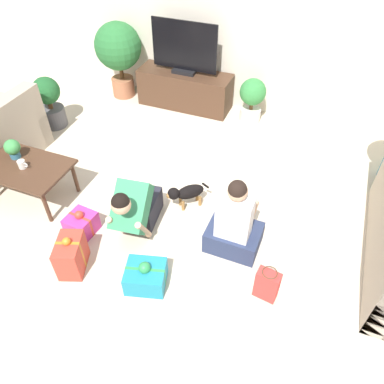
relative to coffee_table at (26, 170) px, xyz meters
The scene contains 17 objects.
ground_plane 1.61m from the coffee_table, ahead, with size 16.00×16.00×0.00m, color beige.
wall_back 3.34m from the coffee_table, 61.13° to the left, with size 8.40×0.06×2.60m.
coffee_table is the anchor object (origin of this frame).
tv_console 2.65m from the coffee_table, 71.95° to the left, with size 1.39×0.45×0.54m.
tv 2.69m from the coffee_table, 71.95° to the left, with size 0.96×0.20×0.73m.
potted_plant_back_left 2.50m from the coffee_table, 95.14° to the left, with size 0.69×0.69×1.14m.
potted_plant_corner_left 1.50m from the coffee_table, 118.21° to the left, with size 0.37×0.37×0.72m.
potted_plant_back_right 3.10m from the coffee_table, 52.95° to the left, with size 0.37×0.37×0.64m.
person_kneeling 1.35m from the coffee_table, ahead, with size 0.42×0.80×0.76m.
person_sitting 2.33m from the coffee_table, ahead, with size 0.52×0.48×0.90m.
dog 1.76m from the coffee_table, 16.29° to the left, with size 0.38×0.36×0.30m.
gift_box_a 1.21m from the coffee_table, 33.80° to the right, with size 0.33×0.40×0.41m.
gift_box_b 1.83m from the coffee_table, 18.60° to the right, with size 0.43×0.40×0.29m.
gift_box_c 0.90m from the coffee_table, 17.49° to the right, with size 0.29×0.30×0.30m.
gift_bag_a 2.79m from the coffee_table, ahead, with size 0.22×0.15×0.35m.
mug 0.10m from the coffee_table, 81.00° to the right, with size 0.12×0.08×0.09m.
tabletop_plant 0.28m from the coffee_table, 154.35° to the left, with size 0.17×0.17×0.22m.
Camera 1 is at (1.28, -2.42, 2.98)m, focal length 35.00 mm.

